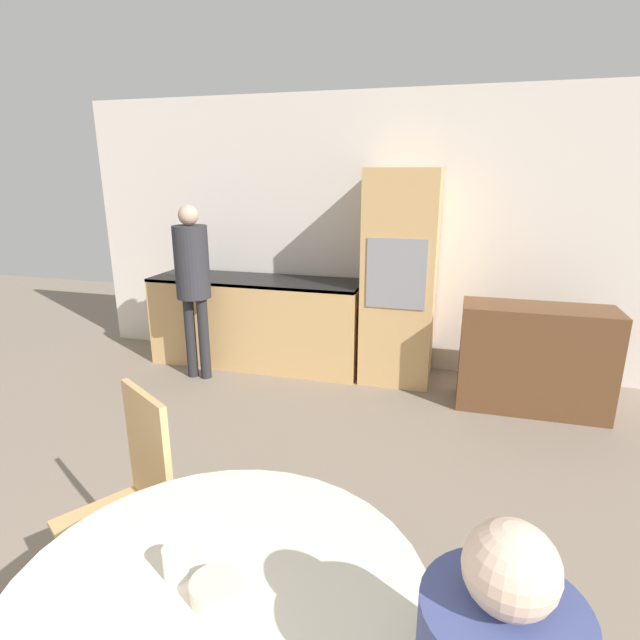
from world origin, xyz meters
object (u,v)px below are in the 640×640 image
at_px(chair_far_left, 133,495).
at_px(person_standing, 193,273).
at_px(oven_unit, 400,278).
at_px(sideboard, 534,359).
at_px(cup, 176,562).
at_px(bowl_near, 215,589).

height_order(chair_far_left, person_standing, person_standing).
bearing_deg(chair_far_left, oven_unit, 107.39).
height_order(sideboard, cup, sideboard).
bearing_deg(cup, sideboard, 65.93).
height_order(sideboard, person_standing, person_standing).
distance_m(oven_unit, chair_far_left, 3.05).
relative_size(oven_unit, sideboard, 1.65).
relative_size(chair_far_left, cup, 10.50).
distance_m(person_standing, cup, 3.34).
bearing_deg(person_standing, chair_far_left, -66.69).
bearing_deg(person_standing, cup, -61.68).
xyz_separation_m(oven_unit, person_standing, (-1.81, -0.50, 0.05)).
distance_m(chair_far_left, bowl_near, 0.91).
relative_size(oven_unit, bowl_near, 13.70).
distance_m(oven_unit, cup, 3.45).
bearing_deg(chair_far_left, person_standing, 145.41).
relative_size(sideboard, cup, 12.14).
distance_m(cup, bowl_near, 0.15).
xyz_separation_m(chair_far_left, cup, (0.54, -0.52, 0.24)).
bearing_deg(sideboard, bowl_near, -111.54).
xyz_separation_m(sideboard, bowl_near, (-1.23, -3.12, 0.34)).
relative_size(sideboard, bowl_near, 8.32).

